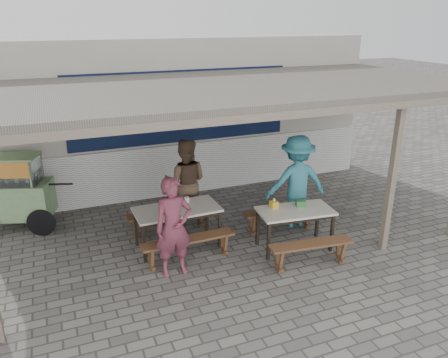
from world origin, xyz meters
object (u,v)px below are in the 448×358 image
table_left (177,212)px  table_right (295,214)px  patron_right_table (296,182)px  donation_box (301,204)px  condiment_bowl (168,207)px  tissue_box (274,204)px  patron_street_side (174,227)px  vendor_cart (14,190)px  patron_wall_side (186,182)px  bench_right_wall (280,215)px  bench_left_street (188,244)px  bench_right_street (311,249)px  bench_left_wall (168,216)px  condiment_jar (187,199)px

table_left → table_right: size_ratio=1.10×
patron_right_table → donation_box: (-0.34, -0.72, -0.12)m
table_right → condiment_bowl: condiment_bowl is taller
tissue_box → table_left: bearing=159.2°
table_right → patron_street_side: size_ratio=0.83×
vendor_cart → patron_wall_side: size_ratio=1.09×
bench_right_wall → patron_wall_side: bearing=152.9°
bench_right_wall → patron_right_table: (0.42, 0.16, 0.58)m
patron_street_side → tissue_box: bearing=4.9°
bench_left_street → patron_street_side: size_ratio=0.97×
donation_box → table_right: bearing=-148.3°
donation_box → condiment_bowl: (-2.23, 0.80, -0.03)m
bench_right_wall → tissue_box: (-0.38, -0.45, 0.48)m
table_right → bench_right_street: table_right is taller
table_left → patron_right_table: 2.43m
tissue_box → donation_box: tissue_box is taller
bench_right_street → patron_wall_side: patron_wall_side is taller
table_left → tissue_box: tissue_box is taller
bench_right_street → donation_box: donation_box is taller
bench_left_wall → patron_wall_side: size_ratio=0.91×
tissue_box → donation_box: (0.47, -0.12, -0.01)m
bench_left_wall → bench_right_wall: 2.15m
condiment_jar → vendor_cart: bearing=150.7°
patron_street_side → patron_wall_side: size_ratio=0.94×
patron_street_side → vendor_cart: bearing=129.6°
tissue_box → bench_left_wall: bearing=143.2°
table_left → bench_right_street: size_ratio=1.05×
table_left → donation_box: (2.08, -0.73, 0.13)m
patron_right_table → bench_right_wall: bearing=29.5°
table_left → donation_box: 2.21m
table_right → tissue_box: (-0.31, 0.22, 0.14)m
patron_right_table → donation_box: size_ratio=11.25×
table_right → bench_right_wall: bearing=90.0°
bench_right_wall → table_left: bearing=-178.3°
table_left → condiment_jar: 0.35m
bench_left_street → table_left: bearing=90.0°
table_left → condiment_bowl: size_ratio=7.22×
bench_left_wall → condiment_jar: condiment_jar is taller
bench_right_wall → patron_street_side: patron_street_side is taller
tissue_box → condiment_bowl: (-1.76, 0.67, -0.04)m
condiment_bowl → patron_wall_side: bearing=53.8°
bench_left_wall → patron_wall_side: bearing=29.0°
patron_street_side → patron_wall_side: patron_wall_side is taller
patron_right_table → condiment_bowl: bearing=7.4°
table_left → condiment_bowl: condiment_bowl is taller
bench_left_street → vendor_cart: vendor_cart is taller
table_left → patron_right_table: (2.41, -0.01, 0.25)m
tissue_box → bench_right_street: bearing=-75.1°
patron_right_table → tissue_box: (-0.80, -0.60, -0.11)m
condiment_jar → patron_right_table: bearing=-5.7°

